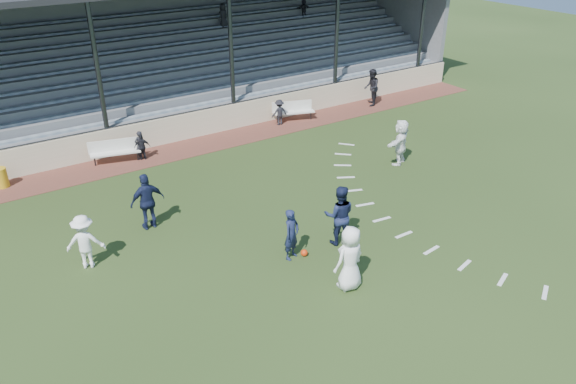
# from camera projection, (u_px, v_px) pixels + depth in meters

# --- Properties ---
(ground) EXTENTS (90.00, 90.00, 0.00)m
(ground) POSITION_uv_depth(u_px,v_px,m) (334.00, 263.00, 16.77)
(ground) COLOR #243716
(ground) RESTS_ON ground
(cinder_track) EXTENTS (34.00, 2.00, 0.02)m
(cinder_track) POSITION_uv_depth(u_px,v_px,m) (187.00, 148.00, 24.54)
(cinder_track) COLOR #572C23
(cinder_track) RESTS_ON ground
(retaining_wall) EXTENTS (34.00, 0.18, 1.20)m
(retaining_wall) POSITION_uv_depth(u_px,v_px,m) (176.00, 128.00, 25.04)
(retaining_wall) COLOR beige
(retaining_wall) RESTS_ON ground
(bench_left) EXTENTS (2.04, 0.95, 0.95)m
(bench_left) POSITION_uv_depth(u_px,v_px,m) (114.00, 149.00, 22.98)
(bench_left) COLOR silver
(bench_left) RESTS_ON cinder_track
(bench_right) EXTENTS (2.02, 1.10, 0.95)m
(bench_right) POSITION_uv_depth(u_px,v_px,m) (293.00, 109.00, 27.44)
(bench_right) COLOR silver
(bench_right) RESTS_ON cinder_track
(trash_bin) EXTENTS (0.47, 0.47, 0.75)m
(trash_bin) POSITION_uv_depth(u_px,v_px,m) (1.00, 178.00, 21.04)
(trash_bin) COLOR gold
(trash_bin) RESTS_ON cinder_track
(football) EXTENTS (0.22, 0.22, 0.22)m
(football) POSITION_uv_depth(u_px,v_px,m) (304.00, 253.00, 17.04)
(football) COLOR red
(football) RESTS_ON ground
(player_white_lead) EXTENTS (0.98, 0.68, 1.92)m
(player_white_lead) POSITION_uv_depth(u_px,v_px,m) (350.00, 258.00, 15.27)
(player_white_lead) COLOR white
(player_white_lead) RESTS_ON ground
(player_navy_lead) EXTENTS (0.70, 0.59, 1.63)m
(player_navy_lead) POSITION_uv_depth(u_px,v_px,m) (292.00, 234.00, 16.65)
(player_navy_lead) COLOR #161D3D
(player_navy_lead) RESTS_ON ground
(player_navy_mid) EXTENTS (1.21, 1.15, 1.98)m
(player_navy_mid) POSITION_uv_depth(u_px,v_px,m) (339.00, 215.00, 17.31)
(player_navy_mid) COLOR #161D3D
(player_navy_mid) RESTS_ON ground
(player_white_wing) EXTENTS (1.26, 1.02, 1.69)m
(player_white_wing) POSITION_uv_depth(u_px,v_px,m) (85.00, 242.00, 16.22)
(player_white_wing) COLOR white
(player_white_wing) RESTS_ON ground
(player_navy_wing) EXTENTS (1.14, 0.48, 1.94)m
(player_navy_wing) POSITION_uv_depth(u_px,v_px,m) (148.00, 201.00, 18.14)
(player_navy_wing) COLOR #161D3D
(player_navy_wing) RESTS_ON ground
(player_white_back) EXTENTS (1.81, 1.29, 1.88)m
(player_white_back) POSITION_uv_depth(u_px,v_px,m) (400.00, 142.00, 22.74)
(player_white_back) COLOR white
(player_white_back) RESTS_ON ground
(official) EXTENTS (1.14, 1.18, 1.91)m
(official) POSITION_uv_depth(u_px,v_px,m) (372.00, 88.00, 29.31)
(official) COLOR black
(official) RESTS_ON cinder_track
(sub_left_near) EXTENTS (0.49, 0.35, 1.24)m
(sub_left_near) POSITION_uv_depth(u_px,v_px,m) (140.00, 145.00, 23.22)
(sub_left_near) COLOR black
(sub_left_near) RESTS_ON cinder_track
(sub_left_far) EXTENTS (0.71, 0.47, 1.12)m
(sub_left_far) POSITION_uv_depth(u_px,v_px,m) (142.00, 147.00, 23.22)
(sub_left_far) COLOR black
(sub_left_far) RESTS_ON cinder_track
(sub_right) EXTENTS (0.83, 0.51, 1.24)m
(sub_right) POSITION_uv_depth(u_px,v_px,m) (279.00, 112.00, 26.87)
(sub_right) COLOR black
(sub_right) RESTS_ON cinder_track
(grandstand) EXTENTS (34.60, 9.00, 6.61)m
(grandstand) POSITION_uv_depth(u_px,v_px,m) (135.00, 70.00, 27.80)
(grandstand) COLOR slate
(grandstand) RESTS_ON ground
(penalty_arc) EXTENTS (3.89, 14.63, 0.01)m
(penalty_arc) POSITION_uv_depth(u_px,v_px,m) (432.00, 224.00, 18.79)
(penalty_arc) COLOR silver
(penalty_arc) RESTS_ON ground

